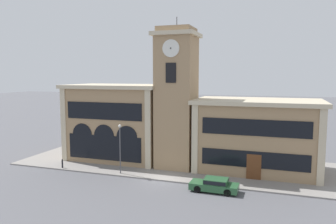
% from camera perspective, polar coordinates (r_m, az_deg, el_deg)
% --- Properties ---
extents(ground_plane, '(300.00, 300.00, 0.00)m').
position_cam_1_polar(ground_plane, '(35.10, -1.27, -11.96)').
color(ground_plane, '#56565B').
extents(sidewalk_kerb, '(39.93, 13.14, 0.15)m').
position_cam_1_polar(sidewalk_kerb, '(41.04, 1.90, -9.11)').
color(sidewalk_kerb, gray).
rests_on(sidewalk_kerb, ground_plane).
extents(clock_tower, '(4.99, 4.99, 17.74)m').
position_cam_1_polar(clock_tower, '(38.64, 1.50, 2.33)').
color(clock_tower, '#9E7F5B').
rests_on(clock_tower, ground_plane).
extents(town_hall_left_wing, '(12.94, 8.45, 9.85)m').
position_cam_1_polar(town_hall_left_wing, '(43.82, -8.61, -1.67)').
color(town_hall_left_wing, '#9E7F5B').
rests_on(town_hall_left_wing, ground_plane).
extents(town_hall_right_wing, '(14.22, 8.45, 8.30)m').
position_cam_1_polar(town_hall_right_wing, '(39.20, 15.24, -3.93)').
color(town_hall_right_wing, '#9E7F5B').
rests_on(town_hall_right_wing, ground_plane).
extents(parked_car_near, '(4.59, 1.87, 1.30)m').
position_cam_1_polar(parked_car_near, '(32.27, 8.13, -12.41)').
color(parked_car_near, '#285633').
rests_on(parked_car_near, ground_plane).
extents(street_lamp, '(0.36, 0.36, 5.52)m').
position_cam_1_polar(street_lamp, '(36.75, -8.36, -5.06)').
color(street_lamp, '#4C4C51').
rests_on(street_lamp, sidewalk_kerb).
extents(bollard, '(0.18, 0.18, 1.06)m').
position_cam_1_polar(bollard, '(41.14, -17.92, -8.54)').
color(bollard, black).
rests_on(bollard, sidewalk_kerb).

